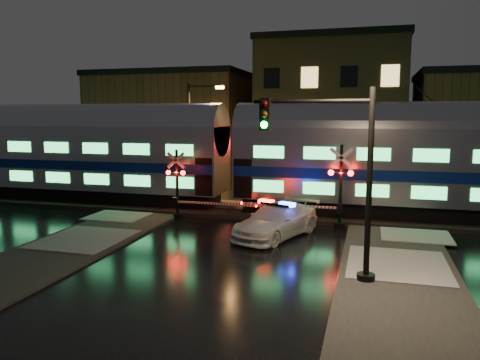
% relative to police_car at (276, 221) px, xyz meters
% --- Properties ---
extents(ground, '(120.00, 120.00, 0.00)m').
position_rel_police_car_xyz_m(ground, '(-1.41, -0.13, -0.75)').
color(ground, black).
rests_on(ground, ground).
extents(ballast, '(90.00, 4.20, 0.24)m').
position_rel_police_car_xyz_m(ballast, '(-1.41, 4.87, -0.63)').
color(ballast, black).
rests_on(ballast, ground).
extents(sidewalk_left, '(4.00, 20.00, 0.12)m').
position_rel_police_car_xyz_m(sidewalk_left, '(-7.91, -6.13, -0.69)').
color(sidewalk_left, '#2D2D2D').
rests_on(sidewalk_left, ground).
extents(sidewalk_right, '(4.00, 20.00, 0.12)m').
position_rel_police_car_xyz_m(sidewalk_right, '(5.09, -6.13, -0.69)').
color(sidewalk_right, '#2D2D2D').
rests_on(sidewalk_right, ground).
extents(building_left, '(14.00, 10.00, 9.00)m').
position_rel_police_car_xyz_m(building_left, '(-14.41, 21.87, 3.75)').
color(building_left, brown).
rests_on(building_left, ground).
extents(building_mid, '(12.00, 11.00, 11.50)m').
position_rel_police_car_xyz_m(building_mid, '(0.59, 22.37, 5.00)').
color(building_mid, brown).
rests_on(building_mid, ground).
extents(train, '(51.00, 3.12, 5.92)m').
position_rel_police_car_xyz_m(train, '(-3.61, 4.87, 2.64)').
color(train, black).
rests_on(train, ballast).
extents(police_car, '(3.77, 5.50, 1.65)m').
position_rel_police_car_xyz_m(police_car, '(0.00, 0.00, 0.00)').
color(police_car, silver).
rests_on(police_car, ground).
extents(crossing_signal_right, '(5.79, 0.66, 4.10)m').
position_rel_police_car_xyz_m(crossing_signal_right, '(2.32, 2.18, 0.95)').
color(crossing_signal_right, black).
rests_on(crossing_signal_right, ground).
extents(crossing_signal_left, '(5.22, 0.63, 3.70)m').
position_rel_police_car_xyz_m(crossing_signal_left, '(-5.44, 2.17, 0.77)').
color(crossing_signal_left, black).
rests_on(crossing_signal_left, ground).
extents(traffic_light, '(4.11, 0.72, 6.36)m').
position_rel_police_car_xyz_m(traffic_light, '(3.01, -5.08, 2.64)').
color(traffic_light, black).
rests_on(traffic_light, ground).
extents(streetlight, '(2.52, 0.26, 7.55)m').
position_rel_police_car_xyz_m(streetlight, '(-7.47, 8.87, 3.60)').
color(streetlight, black).
rests_on(streetlight, ground).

